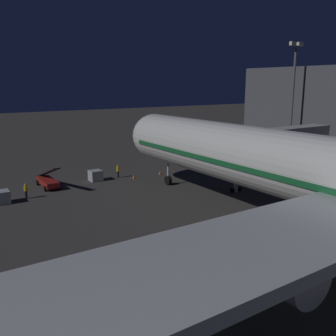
{
  "coord_description": "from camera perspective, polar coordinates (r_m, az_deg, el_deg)",
  "views": [
    {
      "loc": [
        26.54,
        21.86,
        13.15
      ],
      "look_at": [
        3.0,
        -13.67,
        3.5
      ],
      "focal_mm": 40.11,
      "sensor_mm": 36.0,
      "label": 1
    }
  ],
  "objects": [
    {
      "name": "ground_plane",
      "position": [
        36.82,
        16.03,
        -8.69
      ],
      "size": [
        320.0,
        320.0,
        0.0
      ],
      "primitive_type": "plane",
      "color": "#383533"
    },
    {
      "name": "belt_loader",
      "position": [
        50.87,
        -17.82,
        -1.86
      ],
      "size": [
        1.96,
        8.7,
        3.35
      ],
      "color": "maroon",
      "rests_on": "ground_plane"
    },
    {
      "name": "traffic_cone_nose_port",
      "position": [
        55.36,
        -1.23,
        -0.69
      ],
      "size": [
        0.36,
        0.36,
        0.55
      ],
      "primitive_type": "cone",
      "color": "orange",
      "rests_on": "ground_plane"
    },
    {
      "name": "ground_crew_by_belt_loader",
      "position": [
        46.65,
        -20.8,
        -3.19
      ],
      "size": [
        0.4,
        0.4,
        1.81
      ],
      "color": "black",
      "rests_on": "ground_plane"
    },
    {
      "name": "apron_floodlight_mast",
      "position": [
        66.39,
        18.42,
        10.51
      ],
      "size": [
        2.9,
        0.5,
        19.62
      ],
      "color": "#59595E",
      "rests_on": "ground_plane"
    },
    {
      "name": "baggage_container_far_row",
      "position": [
        45.92,
        -24.09,
        -4.09
      ],
      "size": [
        1.83,
        1.72,
        1.44
      ],
      "primitive_type": "cube",
      "color": "#B7BABF",
      "rests_on": "ground_plane"
    },
    {
      "name": "baggage_container_mid_row",
      "position": [
        52.63,
        -10.96,
        -1.13
      ],
      "size": [
        1.6,
        1.66,
        1.45
      ],
      "primitive_type": "cube",
      "color": "#B7BABF",
      "rests_on": "ground_plane"
    },
    {
      "name": "jet_bridge",
      "position": [
        49.78,
        15.0,
        4.2
      ],
      "size": [
        19.12,
        3.4,
        7.66
      ],
      "color": "#9E9E99",
      "rests_on": "ground_plane"
    },
    {
      "name": "traffic_cone_nose_starboard",
      "position": [
        53.21,
        -5.24,
        -1.3
      ],
      "size": [
        0.36,
        0.36,
        0.55
      ],
      "primitive_type": "cone",
      "color": "orange",
      "rests_on": "ground_plane"
    },
    {
      "name": "ground_crew_near_nose_gear",
      "position": [
        53.78,
        -7.62,
        -0.39
      ],
      "size": [
        0.4,
        0.4,
        1.85
      ],
      "color": "black",
      "rests_on": "ground_plane"
    }
  ]
}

